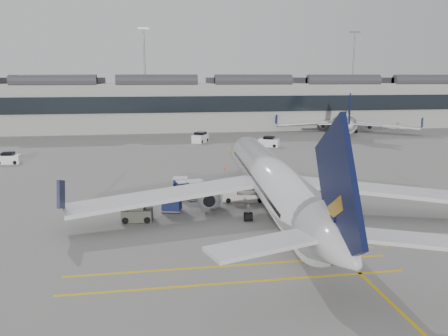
{
  "coord_description": "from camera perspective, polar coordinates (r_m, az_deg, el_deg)",
  "views": [
    {
      "loc": [
        -2.86,
        -37.08,
        12.48
      ],
      "look_at": [
        3.55,
        3.09,
        4.0
      ],
      "focal_mm": 35.0,
      "sensor_mm": 36.0,
      "label": 1
    }
  ],
  "objects": [
    {
      "name": "ground",
      "position": [
        39.23,
        -4.44,
        -6.81
      ],
      "size": [
        220.0,
        220.0,
        0.0
      ],
      "primitive_type": "plane",
      "color": "gray",
      "rests_on": "ground"
    },
    {
      "name": "terminal",
      "position": [
        109.22,
        -7.63,
        8.35
      ],
      "size": [
        200.0,
        20.45,
        12.4
      ],
      "color": "#9E9E99",
      "rests_on": "ground"
    },
    {
      "name": "light_masts",
      "position": [
        123.1,
        -8.72,
        12.58
      ],
      "size": [
        113.0,
        0.6,
        25.45
      ],
      "color": "slate",
      "rests_on": "ground"
    },
    {
      "name": "apron_markings",
      "position": [
        50.37,
        6.03,
        -2.63
      ],
      "size": [
        0.25,
        60.0,
        0.01
      ],
      "primitive_type": "cube",
      "color": "gold",
      "rests_on": "ground"
    },
    {
      "name": "airliner_main",
      "position": [
        40.26,
        6.43,
        -1.68
      ],
      "size": [
        36.96,
        40.47,
        10.75
      ],
      "rotation": [
        0.0,
        0.0,
        -0.06
      ],
      "color": "silver",
      "rests_on": "ground"
    },
    {
      "name": "airliner_far",
      "position": [
        105.16,
        15.68,
        6.04
      ],
      "size": [
        30.12,
        33.28,
        9.41
      ],
      "rotation": [
        0.0,
        0.0,
        -0.4
      ],
      "color": "silver",
      "rests_on": "ground"
    },
    {
      "name": "belt_loader",
      "position": [
        45.01,
        2.44,
        -3.49
      ],
      "size": [
        5.42,
        2.31,
        2.17
      ],
      "rotation": [
        0.0,
        0.0,
        -0.14
      ],
      "color": "silver",
      "rests_on": "ground"
    },
    {
      "name": "baggage_cart_a",
      "position": [
        47.98,
        -5.72,
        -2.19
      ],
      "size": [
        1.77,
        1.49,
        1.77
      ],
      "rotation": [
        0.0,
        0.0,
        -0.07
      ],
      "color": "gray",
      "rests_on": "ground"
    },
    {
      "name": "baggage_cart_b",
      "position": [
        41.52,
        -6.85,
        -4.32
      ],
      "size": [
        2.14,
        1.9,
        1.92
      ],
      "rotation": [
        0.0,
        0.0,
        -0.25
      ],
      "color": "gray",
      "rests_on": "ground"
    },
    {
      "name": "baggage_cart_c",
      "position": [
        45.77,
        -5.1,
        -2.78
      ],
      "size": [
        2.01,
        1.76,
        1.88
      ],
      "rotation": [
        0.0,
        0.0,
        0.17
      ],
      "color": "gray",
      "rests_on": "ground"
    },
    {
      "name": "baggage_cart_d",
      "position": [
        45.31,
        -3.76,
        -2.83
      ],
      "size": [
        2.32,
        2.12,
        2.0
      ],
      "rotation": [
        0.0,
        0.0,
        0.35
      ],
      "color": "gray",
      "rests_on": "ground"
    },
    {
      "name": "ramp_agent_a",
      "position": [
        44.49,
        1.63,
        -3.33
      ],
      "size": [
        0.72,
        0.77,
        1.78
      ],
      "primitive_type": "imported",
      "rotation": [
        0.0,
        0.0,
        0.95
      ],
      "color": "orange",
      "rests_on": "ground"
    },
    {
      "name": "ramp_agent_b",
      "position": [
        42.48,
        -1.24,
        -4.11
      ],
      "size": [
        0.85,
        0.67,
        1.71
      ],
      "primitive_type": "imported",
      "rotation": [
        0.0,
        0.0,
        3.11
      ],
      "color": "orange",
      "rests_on": "ground"
    },
    {
      "name": "pushback_tug",
      "position": [
        39.49,
        -11.27,
        -5.89
      ],
      "size": [
        2.76,
        1.85,
        1.47
      ],
      "rotation": [
        0.0,
        0.0,
        -0.09
      ],
      "color": "#484B3F",
      "rests_on": "ground"
    },
    {
      "name": "safety_cone_nose",
      "position": [
        59.84,
        0.11,
        -0.04
      ],
      "size": [
        0.32,
        0.32,
        0.44
      ],
      "primitive_type": "cone",
      "color": "#F24C0A",
      "rests_on": "ground"
    },
    {
      "name": "safety_cone_engine",
      "position": [
        51.05,
        12.75,
        -2.35
      ],
      "size": [
        0.4,
        0.4,
        0.56
      ],
      "primitive_type": "cone",
      "color": "#F24C0A",
      "rests_on": "ground"
    },
    {
      "name": "service_van_left",
      "position": [
        71.57,
        -26.34,
        1.11
      ],
      "size": [
        3.28,
        1.68,
        1.68
      ],
      "rotation": [
        0.0,
        0.0,
        -0.01
      ],
      "color": "white",
      "rests_on": "ground"
    },
    {
      "name": "service_van_mid",
      "position": [
        85.43,
        -3.11,
        3.98
      ],
      "size": [
        3.69,
        4.43,
        2.04
      ],
      "rotation": [
        0.0,
        0.0,
        1.05
      ],
      "color": "white",
      "rests_on": "ground"
    },
    {
      "name": "service_van_right",
      "position": [
        80.4,
        5.88,
        3.39
      ],
      "size": [
        4.08,
        3.33,
        1.88
      ],
      "rotation": [
        0.0,
        0.0,
        -0.49
      ],
      "color": "white",
      "rests_on": "ground"
    }
  ]
}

